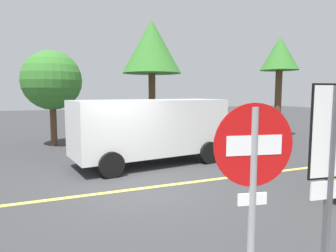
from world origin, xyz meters
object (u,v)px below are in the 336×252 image
Objects in this scene: tree_centre_verge at (152,48)px; speed_limit_sign at (331,157)px; tree_right_verge at (52,81)px; stop_sign at (253,184)px; white_van at (151,127)px; tree_left_verge at (280,56)px.

speed_limit_sign is at bearing -101.11° from tree_centre_verge.
speed_limit_sign is 12.81m from tree_right_verge.
tree_centre_verge reaches higher than stop_sign.
tree_centre_verge is at bearing 70.14° from white_van.
speed_limit_sign is 0.46× the size of white_van.
tree_left_verge is 11.90m from tree_right_verge.
tree_centre_verge is at bearing 165.58° from tree_left_verge.
tree_right_verge reaches higher than stop_sign.
stop_sign is at bearing -105.39° from tree_centre_verge.
stop_sign is at bearing -133.13° from tree_left_verge.
speed_limit_sign reaches higher than white_van.
tree_left_verge is 7.05m from tree_centre_verge.
stop_sign is 15.40m from tree_left_verge.
stop_sign is 0.43× the size of white_van.
white_van is 0.88× the size of tree_centre_verge.
tree_right_verge reaches higher than speed_limit_sign.
tree_centre_verge is (-6.82, 1.75, 0.31)m from tree_left_verge.
tree_right_verge is at bearing 96.22° from stop_sign.
tree_right_verge is at bearing 100.78° from speed_limit_sign.
speed_limit_sign is 14.68m from tree_left_verge.
tree_left_verge is (10.35, 11.04, 2.85)m from stop_sign.
tree_right_verge is (-4.89, -0.24, -1.78)m from tree_centre_verge.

